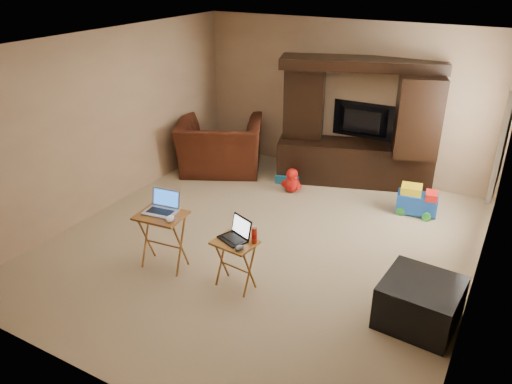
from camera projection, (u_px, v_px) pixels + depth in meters
The scene contains 22 objects.
floor at pixel (264, 242), 6.48m from camera, with size 5.50×5.50×0.00m, color #CAB38B.
ceiling at pixel (265, 44), 5.41m from camera, with size 5.50×5.50×0.00m, color silver.
wall_back at pixel (345, 100), 8.11m from camera, with size 5.00×5.00×0.00m, color tan.
wall_front at pixel (92, 264), 3.78m from camera, with size 5.00×5.00×0.00m, color tan.
wall_left at pixel (109, 121), 7.05m from camera, with size 5.50×5.50×0.00m, color tan.
wall_right at pixel (490, 196), 4.84m from camera, with size 5.50×5.50×0.00m, color tan.
window_pane at pixel (506, 136), 6.01m from camera, with size 1.20×1.20×0.00m, color white.
window_frame at pixel (504, 136), 6.01m from camera, with size 0.06×1.14×1.34m, color white.
entertainment_center at pixel (357, 123), 7.80m from camera, with size 2.44×0.61×1.99m, color black.
television at pixel (362, 122), 8.01m from camera, with size 1.01×0.13×0.58m, color black.
recliner at pixel (220, 146), 8.44m from camera, with size 1.38×1.20×0.90m, color #44170E.
child_rocker at pixel (290, 167), 8.12m from camera, with size 0.37×0.43×0.50m, color #19648E, non-canonical shape.
plush_toy at pixel (292, 180), 7.79m from camera, with size 0.35×0.29×0.39m, color red, non-canonical shape.
push_toy at pixel (417, 200), 7.11m from camera, with size 0.57×0.40×0.43m, color blue, non-canonical shape.
ottoman at pixel (420, 302), 4.97m from camera, with size 0.73×0.73×0.47m, color black.
tray_table_left at pixel (163, 241), 5.83m from camera, with size 0.54×0.43×0.70m, color #9F6326.
tray_table_right at pixel (235, 264), 5.49m from camera, with size 0.45×0.36×0.58m, color #A76A28.
laptop_left at pixel (160, 203), 5.67m from camera, with size 0.36×0.30×0.24m, color #A6A6AA.
laptop_right at pixel (232, 230), 5.34m from camera, with size 0.30×0.25×0.24m, color black.
mouse_left at pixel (170, 219), 5.53m from camera, with size 0.09×0.14×0.06m, color white.
mouse_right at pixel (239, 248), 5.20m from camera, with size 0.08×0.12×0.05m, color #39393E.
water_bottle at pixel (254, 236), 5.30m from camera, with size 0.06×0.06×0.18m, color red.
Camera 1 is at (2.64, -4.91, 3.36)m, focal length 35.00 mm.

